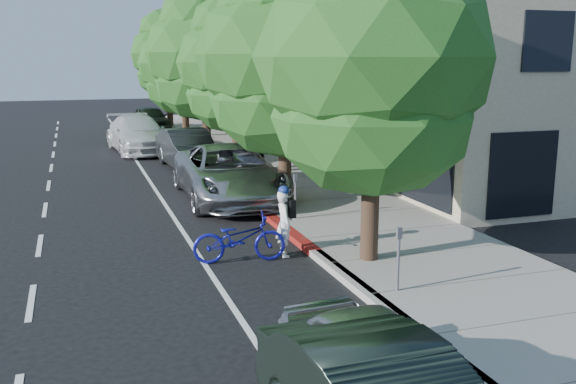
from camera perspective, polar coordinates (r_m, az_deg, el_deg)
name	(u,v)px	position (r m, az deg, el deg)	size (l,w,h in m)	color
ground	(301,244)	(16.08, 1.17, -4.68)	(120.00, 120.00, 0.00)	black
sidewalk	(287,179)	(24.15, -0.11, 1.13)	(4.60, 56.00, 0.15)	gray
curb	(227,183)	(23.53, -5.43, 0.79)	(0.30, 56.00, 0.15)	#9E998E
curb_red_segment	(288,231)	(16.97, 0.02, -3.52)	(0.32, 4.00, 0.15)	maroon
storefront_building	(355,77)	(35.74, 6.01, 10.10)	(10.00, 36.00, 7.00)	beige
street_tree_0	(374,62)	(13.92, 7.65, 11.36)	(5.17, 5.17, 7.48)	black
street_tree_1	(285,58)	(19.49, -0.29, 11.82)	(5.38, 5.38, 7.64)	black
street_tree_2	(236,65)	(25.25, -4.65, 11.20)	(4.63, 4.63, 7.07)	black
street_tree_3	(205,55)	(31.11, -7.41, 11.99)	(5.68, 5.68, 7.90)	black
street_tree_4	(184,65)	(37.01, -9.25, 11.09)	(5.18, 5.18, 7.05)	black
street_tree_5	(168,55)	(42.94, -10.63, 11.87)	(4.84, 4.84, 7.68)	black
cyclist	(284,224)	(14.97, -0.36, -2.82)	(0.57, 0.37, 1.56)	white
bicycle	(239,239)	(14.62, -4.34, -4.15)	(0.73, 2.11, 1.11)	#17169B
silver_suv	(229,173)	(20.88, -5.23, 1.66)	(2.97, 6.43, 1.79)	#A8A9AD
dark_sedan	(188,149)	(27.20, -8.91, 3.79)	(1.73, 4.96, 1.63)	#222627
white_pickup	(138,134)	(32.54, -13.19, 5.03)	(2.44, 5.99, 1.74)	silver
dark_suv_far	(151,118)	(41.88, -12.12, 6.41)	(1.82, 4.53, 1.54)	black
near_car_a	(388,378)	(8.34, 8.87, -16.04)	(1.65, 4.11, 1.40)	#B4B5B9
pedestrian	(255,148)	(25.09, -2.97, 3.96)	(0.95, 0.74, 1.95)	black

